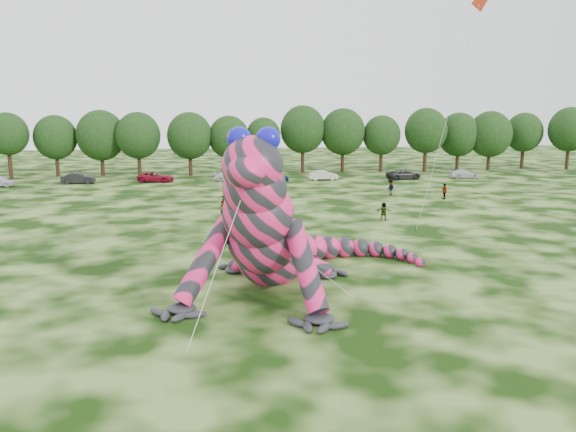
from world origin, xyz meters
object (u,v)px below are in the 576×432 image
at_px(tree_10, 303,139).
at_px(car_7, 464,174).
at_px(spectator_5, 384,211).
at_px(car_3, 229,177).
at_px(tree_8, 229,145).
at_px(tree_6, 138,144).
at_px(spectator_1, 224,205).
at_px(tree_4, 56,146).
at_px(tree_9, 264,146).
at_px(car_6, 404,174).
at_px(tree_3, 9,146).
at_px(tree_5, 101,143).
at_px(flying_kite, 474,22).
at_px(car_4, 274,177).
at_px(tree_17, 569,138).
at_px(tree_16, 523,141).
at_px(tree_15, 490,141).
at_px(tree_12, 381,144).
at_px(spectator_2, 390,187).
at_px(tree_11, 343,140).
at_px(car_1, 78,178).
at_px(car_2, 156,177).
at_px(spectator_3, 444,191).
at_px(tree_7, 190,144).
at_px(inflatable_gecko, 274,205).
at_px(spectator_0, 223,209).
at_px(car_5, 323,175).

xyz_separation_m(tree_10, car_7, (21.72, -11.35, -4.62)).
bearing_deg(spectator_5, car_7, -99.74).
bearing_deg(car_3, tree_8, -1.83).
distance_m(tree_6, spectator_1, 35.48).
xyz_separation_m(tree_4, tree_9, (30.71, -1.37, -0.19)).
bearing_deg(car_6, tree_3, 69.67).
bearing_deg(tree_5, flying_kite, -55.33).
bearing_deg(car_4, tree_17, -84.91).
xyz_separation_m(tree_5, tree_16, (68.57, 0.94, -0.21)).
bearing_deg(tree_4, tree_9, -2.55).
relative_size(tree_6, tree_15, 0.99).
bearing_deg(car_6, tree_12, -10.14).
bearing_deg(tree_8, car_4, -60.73).
distance_m(tree_3, tree_10, 43.14).
height_order(tree_6, spectator_2, tree_6).
xyz_separation_m(tree_8, spectator_1, (-2.20, -33.77, -3.55)).
xyz_separation_m(tree_8, tree_11, (18.00, 1.21, 0.56)).
bearing_deg(tree_15, flying_kite, -119.99).
xyz_separation_m(tree_11, car_1, (-38.61, -8.92, -4.32)).
bearing_deg(car_3, tree_3, 76.96).
xyz_separation_m(tree_17, spectator_1, (-58.36, -33.44, -4.23)).
relative_size(car_2, spectator_3, 2.82).
height_order(tree_4, tree_9, tree_4).
relative_size(tree_5, car_6, 1.98).
bearing_deg(tree_5, car_4, -25.04).
xyz_separation_m(tree_3, tree_7, (25.64, -0.26, 0.02)).
height_order(car_2, car_7, car_2).
bearing_deg(car_2, car_1, 102.55).
height_order(tree_9, tree_10, tree_10).
bearing_deg(tree_11, inflatable_gecko, -107.87).
height_order(tree_4, tree_17, tree_17).
bearing_deg(spectator_2, spectator_3, 104.90).
height_order(tree_8, spectator_3, tree_8).
xyz_separation_m(car_1, spectator_2, (37.91, -16.41, 0.18)).
relative_size(car_4, spectator_0, 2.50).
relative_size(tree_8, spectator_1, 4.88).
distance_m(tree_3, tree_4, 6.30).
height_order(tree_4, car_4, tree_4).
xyz_separation_m(spectator_5, spectator_3, (10.43, 10.60, 0.08)).
bearing_deg(car_3, car_7, -91.60).
height_order(tree_16, car_4, tree_16).
height_order(tree_7, tree_12, tree_7).
bearing_deg(car_5, tree_16, -75.07).
bearing_deg(flying_kite, tree_7, 113.72).
xyz_separation_m(flying_kite, spectator_0, (-17.28, 12.21, -14.89)).
bearing_deg(spectator_2, flying_kite, 47.30).
relative_size(tree_6, tree_10, 0.90).
height_order(car_3, car_7, car_7).
bearing_deg(flying_kite, spectator_3, 69.45).
distance_m(tree_9, car_7, 30.05).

